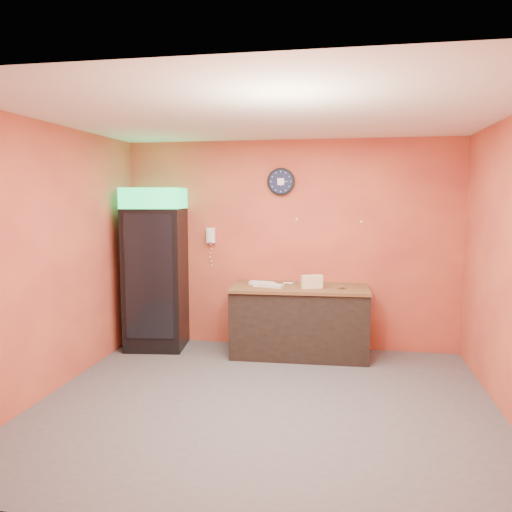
# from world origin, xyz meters

# --- Properties ---
(floor) EXTENTS (4.50, 4.50, 0.00)m
(floor) POSITION_xyz_m (0.00, 0.00, 0.00)
(floor) COLOR #47474C
(floor) RESTS_ON ground
(back_wall) EXTENTS (4.50, 0.02, 2.80)m
(back_wall) POSITION_xyz_m (0.00, 2.00, 1.40)
(back_wall) COLOR #D3623B
(back_wall) RESTS_ON floor
(left_wall) EXTENTS (0.02, 4.00, 2.80)m
(left_wall) POSITION_xyz_m (-2.25, 0.00, 1.40)
(left_wall) COLOR #D3623B
(left_wall) RESTS_ON floor
(ceiling) EXTENTS (4.50, 4.00, 0.02)m
(ceiling) POSITION_xyz_m (0.00, 0.00, 2.80)
(ceiling) COLOR white
(ceiling) RESTS_ON back_wall
(beverage_cooler) EXTENTS (0.84, 0.85, 2.16)m
(beverage_cooler) POSITION_xyz_m (-1.77, 1.60, 1.06)
(beverage_cooler) COLOR black
(beverage_cooler) RESTS_ON floor
(prep_counter) EXTENTS (1.76, 0.83, 0.86)m
(prep_counter) POSITION_xyz_m (0.19, 1.62, 0.43)
(prep_counter) COLOR black
(prep_counter) RESTS_ON floor
(wall_clock) EXTENTS (0.37, 0.06, 0.37)m
(wall_clock) POSITION_xyz_m (-0.11, 1.97, 2.25)
(wall_clock) COLOR black
(wall_clock) RESTS_ON back_wall
(wall_phone) EXTENTS (0.11, 0.10, 0.21)m
(wall_phone) POSITION_xyz_m (-1.08, 1.95, 1.52)
(wall_phone) COLOR white
(wall_phone) RESTS_ON back_wall
(butcher_paper) EXTENTS (1.78, 0.91, 0.04)m
(butcher_paper) POSITION_xyz_m (0.19, 1.62, 0.88)
(butcher_paper) COLOR brown
(butcher_paper) RESTS_ON prep_counter
(sub_roll_stack) EXTENTS (0.28, 0.19, 0.17)m
(sub_roll_stack) POSITION_xyz_m (0.35, 1.49, 0.99)
(sub_roll_stack) COLOR #F3E7BD
(sub_roll_stack) RESTS_ON butcher_paper
(wrapped_sandwich_left) EXTENTS (0.31, 0.17, 0.04)m
(wrapped_sandwich_left) POSITION_xyz_m (-0.26, 1.55, 0.93)
(wrapped_sandwich_left) COLOR silver
(wrapped_sandwich_left) RESTS_ON butcher_paper
(wrapped_sandwich_mid) EXTENTS (0.31, 0.19, 0.04)m
(wrapped_sandwich_mid) POSITION_xyz_m (-0.15, 1.48, 0.93)
(wrapped_sandwich_mid) COLOR silver
(wrapped_sandwich_mid) RESTS_ON butcher_paper
(wrapped_sandwich_right) EXTENTS (0.32, 0.17, 0.04)m
(wrapped_sandwich_right) POSITION_xyz_m (-0.32, 1.64, 0.93)
(wrapped_sandwich_right) COLOR silver
(wrapped_sandwich_right) RESTS_ON butcher_paper
(kitchen_tool) EXTENTS (0.06, 0.06, 0.06)m
(kitchen_tool) POSITION_xyz_m (0.10, 1.76, 0.93)
(kitchen_tool) COLOR silver
(kitchen_tool) RESTS_ON butcher_paper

